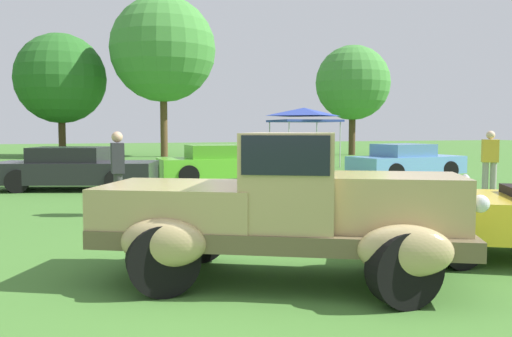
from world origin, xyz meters
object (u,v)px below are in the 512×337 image
(show_car_charcoal, at_px, (74,169))
(show_car_lime, at_px, (218,164))
(feature_pickup_truck, at_px, (284,207))
(show_car_skyblue, at_px, (406,162))
(spectator_near_truck, at_px, (118,170))
(spectator_by_row, at_px, (490,160))
(canopy_tent_center_field, at_px, (304,114))

(show_car_charcoal, height_order, show_car_lime, same)
(show_car_charcoal, relative_size, show_car_lime, 1.25)
(feature_pickup_truck, height_order, show_car_lime, feature_pickup_truck)
(show_car_skyblue, bearing_deg, feature_pickup_truck, -130.13)
(show_car_lime, relative_size, spectator_near_truck, 2.26)
(feature_pickup_truck, xyz_separation_m, show_car_skyblue, (8.46, 10.03, -0.26))
(spectator_near_truck, height_order, spectator_by_row, same)
(feature_pickup_truck, xyz_separation_m, canopy_tent_center_field, (7.64, 16.97, 1.56))
(show_car_skyblue, bearing_deg, canopy_tent_center_field, 96.73)
(show_car_lime, height_order, spectator_by_row, spectator_by_row)
(spectator_near_truck, bearing_deg, feature_pickup_truck, -74.39)
(show_car_skyblue, relative_size, spectator_by_row, 2.47)
(show_car_skyblue, bearing_deg, show_car_charcoal, 178.32)
(spectator_near_truck, bearing_deg, canopy_tent_center_field, 51.94)
(show_car_lime, distance_m, spectator_near_truck, 6.73)
(feature_pickup_truck, distance_m, show_car_charcoal, 10.62)
(spectator_by_row, bearing_deg, show_car_lime, 138.69)
(show_car_lime, distance_m, canopy_tent_center_field, 8.36)
(canopy_tent_center_field, bearing_deg, show_car_lime, -133.40)
(feature_pickup_truck, relative_size, canopy_tent_center_field, 1.56)
(show_car_lime, xyz_separation_m, spectator_by_row, (6.05, -5.32, 0.32))
(show_car_charcoal, bearing_deg, feature_pickup_truck, -77.12)
(show_car_lime, xyz_separation_m, canopy_tent_center_field, (5.60, 5.93, 1.82))
(show_car_lime, relative_size, spectator_by_row, 2.26)
(show_car_skyblue, xyz_separation_m, spectator_near_truck, (-9.94, -4.72, 0.31))
(show_car_skyblue, height_order, spectator_near_truck, spectator_near_truck)
(show_car_charcoal, distance_m, canopy_tent_center_field, 12.13)
(feature_pickup_truck, bearing_deg, canopy_tent_center_field, 65.77)
(show_car_skyblue, relative_size, canopy_tent_center_field, 1.52)
(spectator_near_truck, bearing_deg, show_car_lime, 58.42)
(show_car_charcoal, height_order, show_car_skyblue, same)
(show_car_skyblue, distance_m, spectator_near_truck, 11.01)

